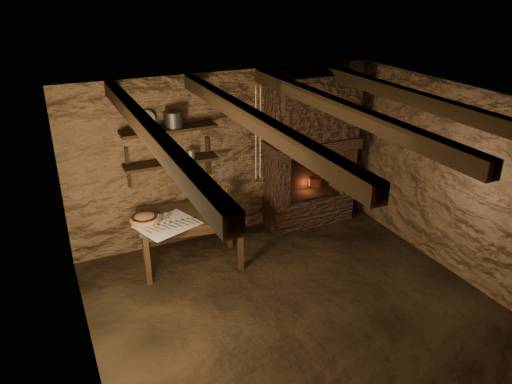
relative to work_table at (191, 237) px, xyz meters
name	(u,v)px	position (x,y,z in m)	size (l,w,h in m)	color
floor	(291,303)	(0.79, -1.33, -0.41)	(4.50, 4.50, 0.00)	black
back_wall	(227,156)	(0.79, 0.67, 0.79)	(4.50, 0.04, 2.40)	brown
front_wall	(421,319)	(0.79, -3.33, 0.79)	(4.50, 0.04, 2.40)	brown
left_wall	(79,258)	(-1.46, -1.33, 0.79)	(0.04, 4.00, 2.40)	brown
right_wall	(451,180)	(3.04, -1.33, 0.79)	(0.04, 4.00, 2.40)	brown
ceiling	(298,104)	(0.79, -1.33, 1.99)	(4.50, 4.00, 0.04)	black
beam_far_left	(149,132)	(-0.71, -1.33, 1.90)	(0.14, 3.95, 0.16)	black
beam_mid_left	(252,119)	(0.29, -1.33, 1.90)	(0.14, 3.95, 0.16)	black
beam_mid_right	(340,108)	(1.29, -1.33, 1.90)	(0.14, 3.95, 0.16)	black
beam_far_right	(416,99)	(2.29, -1.33, 1.90)	(0.14, 3.95, 0.16)	black
shelf_lower	(171,162)	(-0.06, 0.51, 0.89)	(1.25, 0.30, 0.04)	black
shelf_upper	(169,129)	(-0.06, 0.51, 1.34)	(1.25, 0.30, 0.04)	black
hearth	(311,147)	(2.04, 0.44, 0.82)	(1.43, 0.51, 2.30)	#3A261D
work_table	(191,237)	(0.00, 0.00, 0.00)	(1.42, 0.94, 0.75)	#372413
linen_cloth	(168,225)	(-0.34, -0.19, 0.35)	(0.69, 0.56, 0.01)	white
pewter_cutlery_row	(168,225)	(-0.34, -0.21, 0.36)	(0.58, 0.22, 0.01)	gray
drinking_glasses	(166,216)	(-0.32, -0.06, 0.40)	(0.22, 0.07, 0.09)	white
stoneware_jug	(221,186)	(0.54, 0.27, 0.54)	(0.17, 0.17, 0.45)	#AE6C21
wooden_bowl	(145,220)	(-0.58, -0.01, 0.39)	(0.37, 0.37, 0.13)	#A96E49
iron_stockpot	(174,120)	(0.01, 0.51, 1.46)	(0.25, 0.25, 0.19)	#302D2A
tin_pan	(146,119)	(-0.31, 0.61, 1.48)	(0.23, 0.23, 0.03)	#A9A8A4
small_kettle	(191,154)	(0.22, 0.51, 0.97)	(0.16, 0.12, 0.17)	#A9A8A4
rusty_tin	(162,159)	(-0.18, 0.51, 0.95)	(0.08, 0.08, 0.08)	#5C1E12
red_pot	(315,181)	(2.11, 0.39, 0.29)	(0.21, 0.19, 0.54)	maroon
hanging_ropes	(258,133)	(0.84, -0.28, 1.39)	(0.08, 0.08, 1.20)	tan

